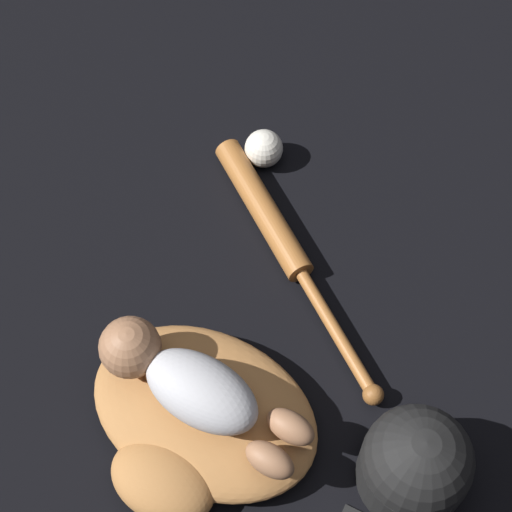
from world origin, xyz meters
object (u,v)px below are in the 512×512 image
at_px(baseball_bat, 277,232).
at_px(baseball_cap, 415,464).
at_px(baseball, 264,149).
at_px(baby_figure, 188,383).
at_px(baseball_glove, 198,422).

distance_m(baseball_bat, baseball_cap, 0.47).
xyz_separation_m(baseball_bat, baseball_cap, (-0.43, 0.21, 0.04)).
relative_size(baseball_bat, baseball, 7.31).
bearing_deg(baseball_cap, baby_figure, 21.75).
bearing_deg(baseball_cap, baseball_glove, 26.32).
distance_m(baby_figure, baseball_bat, 0.36).
distance_m(baseball_glove, baseball_bat, 0.38).
xyz_separation_m(baseball_glove, baseball, (0.26, -0.47, -0.00)).
bearing_deg(baby_figure, baseball_glove, 148.15).
xyz_separation_m(baby_figure, baseball_bat, (0.10, -0.34, -0.09)).
xyz_separation_m(baby_figure, baseball_cap, (-0.33, -0.13, -0.05)).
bearing_deg(baseball_glove, baseball_cap, -153.68).
bearing_deg(baseball_cap, baseball, -30.51).
xyz_separation_m(baseball, baseball_cap, (-0.55, 0.33, 0.03)).
height_order(baseball, baseball_cap, baseball_cap).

